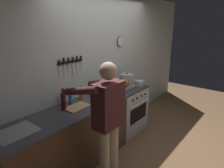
# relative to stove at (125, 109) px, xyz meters

# --- Properties ---
(ground_plane) EXTENTS (8.00, 8.00, 0.00)m
(ground_plane) POSITION_rel_stove_xyz_m (-0.22, -0.99, -0.45)
(ground_plane) COLOR brown
(wall_back) EXTENTS (6.00, 0.13, 2.60)m
(wall_back) POSITION_rel_stove_xyz_m (-0.22, 0.36, 0.85)
(wall_back) COLOR silver
(wall_back) RESTS_ON ground
(counter_block) EXTENTS (2.03, 0.65, 0.90)m
(counter_block) POSITION_rel_stove_xyz_m (-1.43, 0.00, 0.01)
(counter_block) COLOR brown
(counter_block) RESTS_ON ground
(stove) EXTENTS (0.76, 0.67, 0.90)m
(stove) POSITION_rel_stove_xyz_m (0.00, 0.00, 0.00)
(stove) COLOR #BCBCC1
(stove) RESTS_ON ground
(person_cook) EXTENTS (0.51, 0.63, 1.66)m
(person_cook) POSITION_rel_stove_xyz_m (-1.28, -0.63, 0.50)
(person_cook) COLOR #C6B793
(person_cook) RESTS_ON ground
(roasting_pan) EXTENTS (0.35, 0.26, 0.18)m
(roasting_pan) POSITION_rel_stove_xyz_m (-0.07, -0.02, 0.53)
(roasting_pan) COLOR #B7B7BC
(roasting_pan) RESTS_ON stove
(stock_pot) EXTENTS (0.25, 0.25, 0.23)m
(stock_pot) POSITION_rel_stove_xyz_m (0.20, 0.10, 0.55)
(stock_pot) COLOR #B7B7BC
(stock_pot) RESTS_ON stove
(saucepan) EXTENTS (0.16, 0.16, 0.10)m
(saucepan) POSITION_rel_stove_xyz_m (0.26, -0.15, 0.50)
(saucepan) COLOR #B7B7BC
(saucepan) RESTS_ON stove
(cutting_board) EXTENTS (0.36, 0.24, 0.02)m
(cutting_board) POSITION_rel_stove_xyz_m (-1.21, -0.01, 0.46)
(cutting_board) COLOR tan
(cutting_board) RESTS_ON counter_block
(bottle_vinegar) EXTENTS (0.07, 0.07, 0.23)m
(bottle_vinegar) POSITION_rel_stove_xyz_m (-0.98, 0.15, 0.55)
(bottle_vinegar) COLOR #997F4C
(bottle_vinegar) RESTS_ON counter_block
(bottle_dish_soap) EXTENTS (0.06, 0.06, 0.20)m
(bottle_dish_soap) POSITION_rel_stove_xyz_m (-1.18, 0.17, 0.53)
(bottle_dish_soap) COLOR #338CCC
(bottle_dish_soap) RESTS_ON counter_block
(bottle_soy_sauce) EXTENTS (0.06, 0.06, 0.21)m
(bottle_soy_sauce) POSITION_rel_stove_xyz_m (-1.28, 0.24, 0.54)
(bottle_soy_sauce) COLOR black
(bottle_soy_sauce) RESTS_ON counter_block
(bottle_wine_red) EXTENTS (0.07, 0.07, 0.32)m
(bottle_wine_red) POSITION_rel_stove_xyz_m (-1.37, 0.09, 0.58)
(bottle_wine_red) COLOR #47141E
(bottle_wine_red) RESTS_ON counter_block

